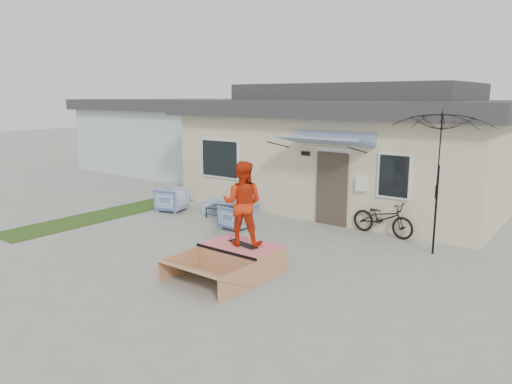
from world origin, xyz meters
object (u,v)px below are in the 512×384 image
Objects in this scene: armchair_left at (172,198)px; coffee_table at (221,212)px; bicycle at (383,214)px; armchair_right at (236,215)px; patio_umbrella at (438,181)px; skate_ramp at (241,257)px; skateboard at (243,244)px; loveseat at (230,203)px; skater at (243,202)px.

armchair_left is 1.87m from coffee_table.
bicycle is at bearing -90.93° from armchair_left.
patio_umbrella reaches higher than armchair_right.
skate_ramp is at bearing -130.05° from patio_umbrella.
skate_ramp is (5.11, -2.84, -0.16)m from armchair_left.
bicycle reaches higher than skateboard.
armchair_right is at bearing -111.35° from armchair_left.
skater reaches higher than loveseat.
armchair_left is 8.20m from patio_umbrella.
patio_umbrella is (1.57, -0.79, 1.19)m from bicycle.
bicycle is at bearing 73.37° from skate_ramp.
bicycle is at bearing 168.36° from loveseat.
armchair_right is (2.96, -0.41, -0.05)m from armchair_left.
armchair_right reaches higher than skate_ramp.
bicycle is at bearing 13.79° from coffee_table.
skate_ramp is at bearing -76.68° from skateboard.
patio_umbrella is 4.82m from skate_ramp.
armchair_right is 3.39m from skater.
bicycle is 2.09× the size of skateboard.
skate_ramp is 0.30m from skateboard.
armchair_right is 0.90× the size of skateboard.
loveseat is 0.81× the size of skate_ramp.
bicycle is 0.61× the size of patio_umbrella.
bicycle reaches higher than armchair_left.
coffee_table is at bearing 151.15° from skateboard.
armchair_right is (1.26, -1.29, 0.04)m from loveseat.
armchair_left is 0.48× the size of skater.
armchair_right is at bearing 132.52° from skate_ramp.
skateboard is at bearing -43.29° from coffee_table.
armchair_right is at bearing 115.98° from loveseat.
skate_ramp is 1.20× the size of skater.
skateboard is at bearing 45.79° from armchair_right.
skater is at bearing 90.00° from skate_ramp.
skateboard is at bearing 114.43° from loveseat.
loveseat is at bearing 102.02° from coffee_table.
armchair_right is at bearing 146.48° from skateboard.
armchair_right is 0.43× the size of skater.
skater is at bearing 45.79° from armchair_right.
patio_umbrella reaches higher than armchair_left.
coffee_table is at bearing -118.32° from armchair_right.
skate_ramp is (-2.95, -3.51, -1.48)m from patio_umbrella.
loveseat is 2.02× the size of armchair_left.
skateboard is (3.29, -3.10, 0.38)m from coffee_table.
coffee_table is (1.82, 0.31, -0.24)m from armchair_left.
bicycle is 4.46m from skateboard.
loveseat is at bearing 133.61° from skate_ramp.
bicycle reaches higher than loveseat.
skater is (-1.38, -4.25, 0.91)m from bicycle.
coffee_table is 4.56m from skate_ramp.
armchair_right is at bearing -71.93° from skater.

